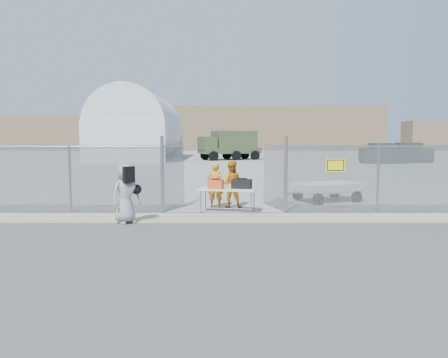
{
  "coord_description": "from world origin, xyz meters",
  "views": [
    {
      "loc": [
        0.0,
        -12.08,
        2.4
      ],
      "look_at": [
        0.0,
        2.0,
        1.1
      ],
      "focal_mm": 35.0,
      "sensor_mm": 36.0,
      "label": 1
    }
  ],
  "objects_px": {
    "security_worker_left": "(215,185)",
    "utility_trailer": "(327,191)",
    "security_worker_right": "(231,184)",
    "visitor": "(126,194)",
    "folding_table": "(228,200)"
  },
  "relations": [
    {
      "from": "security_worker_right",
      "to": "folding_table",
      "type": "bearing_deg",
      "value": 85.6
    },
    {
      "from": "folding_table",
      "to": "security_worker_left",
      "type": "distance_m",
      "value": 1.18
    },
    {
      "from": "utility_trailer",
      "to": "security_worker_right",
      "type": "bearing_deg",
      "value": 179.78
    },
    {
      "from": "utility_trailer",
      "to": "visitor",
      "type": "bearing_deg",
      "value": -169.62
    },
    {
      "from": "security_worker_left",
      "to": "utility_trailer",
      "type": "xyz_separation_m",
      "value": [
        4.26,
        1.5,
        -0.41
      ]
    },
    {
      "from": "security_worker_left",
      "to": "utility_trailer",
      "type": "distance_m",
      "value": 4.53
    },
    {
      "from": "utility_trailer",
      "to": "security_worker_left",
      "type": "bearing_deg",
      "value": 177.06
    },
    {
      "from": "folding_table",
      "to": "security_worker_left",
      "type": "relative_size",
      "value": 1.16
    },
    {
      "from": "folding_table",
      "to": "utility_trailer",
      "type": "height_order",
      "value": "folding_table"
    },
    {
      "from": "security_worker_left",
      "to": "security_worker_right",
      "type": "distance_m",
      "value": 0.55
    },
    {
      "from": "security_worker_left",
      "to": "security_worker_right",
      "type": "relative_size",
      "value": 0.97
    },
    {
      "from": "security_worker_right",
      "to": "visitor",
      "type": "bearing_deg",
      "value": 45.56
    },
    {
      "from": "folding_table",
      "to": "visitor",
      "type": "bearing_deg",
      "value": -136.16
    },
    {
      "from": "visitor",
      "to": "utility_trailer",
      "type": "relative_size",
      "value": 0.54
    },
    {
      "from": "security_worker_left",
      "to": "utility_trailer",
      "type": "height_order",
      "value": "security_worker_left"
    }
  ]
}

